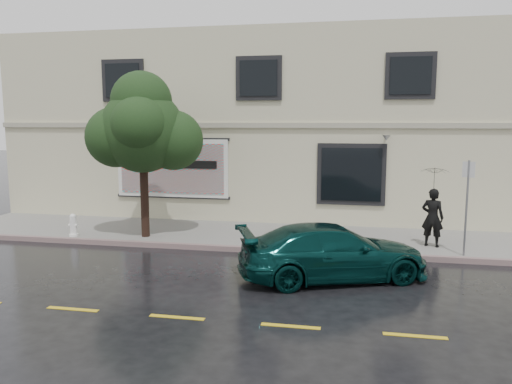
% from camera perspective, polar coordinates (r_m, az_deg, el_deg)
% --- Properties ---
extents(ground, '(90.00, 90.00, 0.00)m').
position_cam_1_polar(ground, '(13.16, -3.76, -8.44)').
color(ground, black).
rests_on(ground, ground).
extents(sidewalk, '(20.00, 3.50, 0.15)m').
position_cam_1_polar(sidewalk, '(16.20, -0.82, -4.98)').
color(sidewalk, gray).
rests_on(sidewalk, ground).
extents(curb, '(20.00, 0.18, 0.16)m').
position_cam_1_polar(curb, '(14.54, -2.25, -6.52)').
color(curb, slate).
rests_on(curb, ground).
extents(road_marking, '(19.00, 0.12, 0.01)m').
position_cam_1_polar(road_marking, '(10.00, -9.02, -13.95)').
color(road_marking, gold).
rests_on(road_marking, ground).
extents(building, '(20.00, 8.12, 7.00)m').
position_cam_1_polar(building, '(21.43, 2.34, 7.45)').
color(building, beige).
rests_on(building, ground).
extents(billboard, '(4.30, 0.16, 2.20)m').
position_cam_1_polar(billboard, '(18.36, -9.59, 2.71)').
color(billboard, white).
rests_on(billboard, ground).
extents(car, '(4.92, 3.49, 1.31)m').
position_cam_1_polar(car, '(12.10, 8.77, -6.78)').
color(car, '#072F2D').
rests_on(car, ground).
extents(pedestrian, '(0.72, 0.59, 1.70)m').
position_cam_1_polar(pedestrian, '(15.22, 19.52, -2.76)').
color(pedestrian, black).
rests_on(pedestrian, sidewalk).
extents(umbrella, '(0.93, 0.93, 0.64)m').
position_cam_1_polar(umbrella, '(15.05, 19.73, 1.61)').
color(umbrella, black).
rests_on(umbrella, pedestrian).
extents(street_tree, '(2.57, 2.57, 4.59)m').
position_cam_1_polar(street_tree, '(15.73, -12.85, 6.78)').
color(street_tree, black).
rests_on(street_tree, sidewalk).
extents(fire_hydrant, '(0.29, 0.28, 0.72)m').
position_cam_1_polar(fire_hydrant, '(16.73, -20.16, -3.58)').
color(fire_hydrant, white).
rests_on(fire_hydrant, sidewalk).
extents(sign_pole, '(0.30, 0.13, 2.58)m').
position_cam_1_polar(sign_pole, '(14.36, 22.97, -0.73)').
color(sign_pole, gray).
rests_on(sign_pole, sidewalk).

